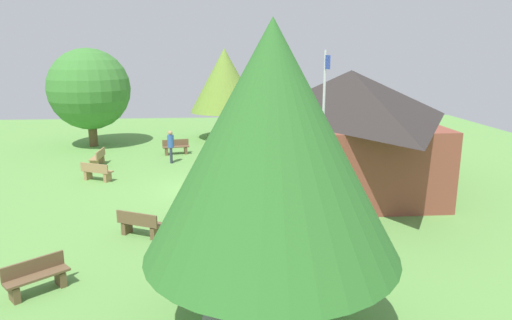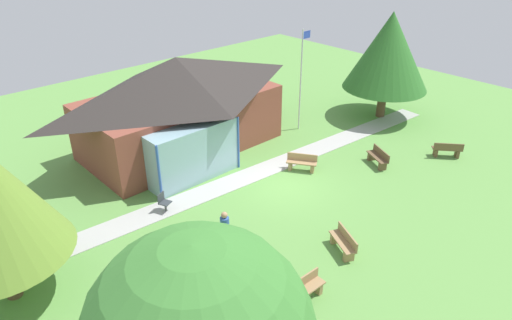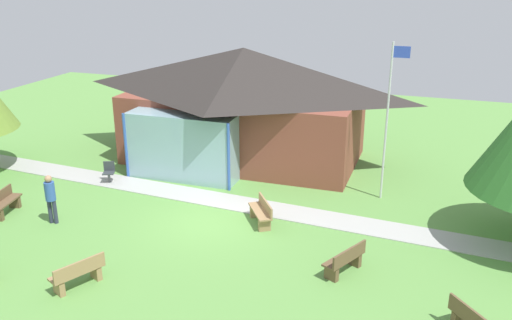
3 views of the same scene
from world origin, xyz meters
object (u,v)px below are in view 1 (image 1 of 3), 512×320
(pavilion, at_px, (345,124))
(bench_front_center, at_px, (97,172))
(visitor_strolling_lawn, at_px, (171,144))
(tree_east_hedge, at_px, (272,142))
(bench_front_left, at_px, (98,158))
(bench_mid_left, at_px, (176,147))
(bench_lawn_far_right, at_px, (37,277))
(bench_rear_near_path, at_px, (212,192))
(flagpole, at_px, (323,138))
(bench_mid_right, at_px, (140,224))
(tree_lawn_corner, at_px, (89,89))
(patio_chair_west, at_px, (243,153))
(tree_west_hedge, at_px, (225,81))

(pavilion, relative_size, bench_front_center, 7.16)
(visitor_strolling_lawn, height_order, tree_east_hedge, tree_east_hedge)
(bench_front_left, height_order, bench_mid_left, same)
(bench_lawn_far_right, bearing_deg, pavilion, -177.36)
(bench_rear_near_path, height_order, visitor_strolling_lawn, visitor_strolling_lawn)
(bench_front_left, relative_size, tree_east_hedge, 0.24)
(flagpole, distance_m, bench_rear_near_path, 5.80)
(flagpole, xyz_separation_m, bench_mid_right, (-0.39, -5.79, -2.82))
(visitor_strolling_lawn, relative_size, tree_lawn_corner, 0.29)
(flagpole, distance_m, patio_chair_west, 11.19)
(pavilion, bearing_deg, bench_rear_near_path, -64.12)
(tree_east_hedge, bearing_deg, tree_lawn_corner, -156.52)
(bench_lawn_far_right, bearing_deg, bench_front_left, -122.73)
(bench_mid_right, bearing_deg, bench_lawn_far_right, -93.64)
(tree_west_hedge, bearing_deg, bench_mid_right, -10.16)
(bench_mid_right, height_order, visitor_strolling_lawn, visitor_strolling_lawn)
(flagpole, distance_m, bench_mid_right, 6.45)
(flagpole, bearing_deg, tree_west_hedge, -170.70)
(visitor_strolling_lawn, distance_m, tree_lawn_corner, 7.67)
(tree_west_hedge, relative_size, tree_east_hedge, 0.93)
(bench_front_left, height_order, tree_east_hedge, tree_east_hedge)
(bench_front_center, bearing_deg, tree_west_hedge, 84.30)
(pavilion, height_order, bench_mid_right, pavilion)
(bench_mid_right, distance_m, bench_rear_near_path, 3.97)
(bench_mid_left, bearing_deg, bench_front_left, 21.48)
(pavilion, xyz_separation_m, bench_mid_left, (-5.92, -8.24, -2.20))
(bench_front_center, bearing_deg, bench_rear_near_path, -7.80)
(patio_chair_west, distance_m, tree_east_hedge, 16.29)
(patio_chair_west, bearing_deg, bench_front_center, 94.45)
(bench_mid_left, distance_m, tree_west_hedge, 6.47)
(tree_lawn_corner, bearing_deg, pavilion, 57.32)
(bench_lawn_far_right, relative_size, bench_front_center, 0.93)
(tree_west_hedge, bearing_deg, bench_lawn_far_right, -13.81)
(flagpole, height_order, bench_lawn_far_right, flagpole)
(visitor_strolling_lawn, bearing_deg, tree_west_hedge, 148.01)
(bench_rear_near_path, xyz_separation_m, tree_lawn_corner, (-11.67, -7.57, 3.13))
(tree_west_hedge, bearing_deg, patio_chair_west, 7.40)
(bench_lawn_far_right, height_order, bench_front_left, same)
(bench_lawn_far_right, height_order, bench_mid_left, same)
(patio_chair_west, bearing_deg, bench_mid_right, 137.07)
(bench_lawn_far_right, distance_m, bench_mid_right, 3.92)
(tree_lawn_corner, distance_m, tree_east_hedge, 22.37)
(visitor_strolling_lawn, bearing_deg, bench_rear_near_path, 10.49)
(bench_lawn_far_right, relative_size, patio_chair_west, 1.66)
(flagpole, height_order, bench_front_center, flagpole)
(tree_lawn_corner, bearing_deg, bench_front_center, 15.41)
(flagpole, bearing_deg, tree_east_hedge, -22.72)
(bench_front_center, xyz_separation_m, visitor_strolling_lawn, (-3.23, 3.07, 0.62))
(tree_east_hedge, bearing_deg, patio_chair_west, 179.21)
(bench_mid_left, bearing_deg, tree_lawn_corner, -38.79)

